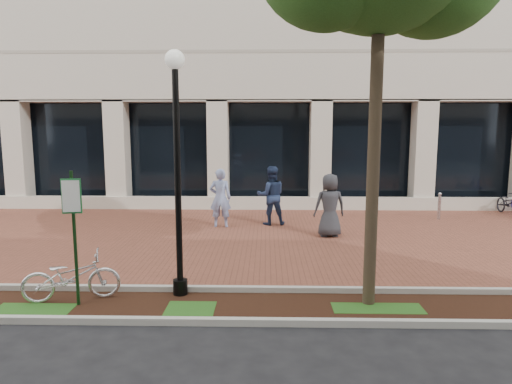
{
  "coord_description": "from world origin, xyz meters",
  "views": [
    {
      "loc": [
        -0.1,
        -13.05,
        3.22
      ],
      "look_at": [
        -0.38,
        -0.8,
        1.45
      ],
      "focal_mm": 32.0,
      "sensor_mm": 36.0,
      "label": 1
    }
  ],
  "objects_px": {
    "parking_sign": "(74,221)",
    "lamppost": "(177,161)",
    "locked_bicycle": "(71,277)",
    "pedestrian_left": "(220,198)",
    "bollard": "(439,206)",
    "pedestrian_right": "(330,205)",
    "pedestrian_mid": "(271,196)"
  },
  "relations": [
    {
      "from": "parking_sign",
      "to": "lamppost",
      "type": "height_order",
      "value": "lamppost"
    },
    {
      "from": "locked_bicycle",
      "to": "pedestrian_left",
      "type": "distance_m",
      "value": 6.7
    },
    {
      "from": "bollard",
      "to": "pedestrian_left",
      "type": "bearing_deg",
      "value": -169.95
    },
    {
      "from": "pedestrian_left",
      "to": "pedestrian_right",
      "type": "relative_size",
      "value": 1.01
    },
    {
      "from": "lamppost",
      "to": "pedestrian_left",
      "type": "height_order",
      "value": "lamppost"
    },
    {
      "from": "lamppost",
      "to": "pedestrian_mid",
      "type": "height_order",
      "value": "lamppost"
    },
    {
      "from": "lamppost",
      "to": "locked_bicycle",
      "type": "bearing_deg",
      "value": -170.15
    },
    {
      "from": "lamppost",
      "to": "bollard",
      "type": "distance_m",
      "value": 10.8
    },
    {
      "from": "parking_sign",
      "to": "pedestrian_right",
      "type": "distance_m",
      "value": 7.52
    },
    {
      "from": "pedestrian_left",
      "to": "pedestrian_right",
      "type": "bearing_deg",
      "value": 158.69
    },
    {
      "from": "locked_bicycle",
      "to": "pedestrian_right",
      "type": "relative_size",
      "value": 0.94
    },
    {
      "from": "parking_sign",
      "to": "pedestrian_mid",
      "type": "xyz_separation_m",
      "value": [
        3.56,
        6.99,
        -0.59
      ]
    },
    {
      "from": "pedestrian_right",
      "to": "bollard",
      "type": "bearing_deg",
      "value": -156.25
    },
    {
      "from": "pedestrian_mid",
      "to": "pedestrian_left",
      "type": "bearing_deg",
      "value": 7.22
    },
    {
      "from": "locked_bicycle",
      "to": "pedestrian_mid",
      "type": "height_order",
      "value": "pedestrian_mid"
    },
    {
      "from": "lamppost",
      "to": "pedestrian_left",
      "type": "relative_size",
      "value": 2.42
    },
    {
      "from": "parking_sign",
      "to": "pedestrian_left",
      "type": "bearing_deg",
      "value": 63.81
    },
    {
      "from": "lamppost",
      "to": "pedestrian_mid",
      "type": "relative_size",
      "value": 2.37
    },
    {
      "from": "lamppost",
      "to": "pedestrian_mid",
      "type": "bearing_deg",
      "value": 74.23
    },
    {
      "from": "locked_bicycle",
      "to": "pedestrian_mid",
      "type": "relative_size",
      "value": 0.9
    },
    {
      "from": "lamppost",
      "to": "pedestrian_mid",
      "type": "xyz_separation_m",
      "value": [
        1.81,
        6.41,
        -1.61
      ]
    },
    {
      "from": "pedestrian_mid",
      "to": "pedestrian_right",
      "type": "distance_m",
      "value": 2.37
    },
    {
      "from": "pedestrian_left",
      "to": "bollard",
      "type": "relative_size",
      "value": 1.96
    },
    {
      "from": "pedestrian_left",
      "to": "bollard",
      "type": "bearing_deg",
      "value": -170.92
    },
    {
      "from": "lamppost",
      "to": "parking_sign",
      "type": "bearing_deg",
      "value": -161.63
    },
    {
      "from": "pedestrian_right",
      "to": "pedestrian_left",
      "type": "bearing_deg",
      "value": -28.21
    },
    {
      "from": "lamppost",
      "to": "locked_bicycle",
      "type": "xyz_separation_m",
      "value": [
        -1.96,
        -0.34,
        -2.13
      ]
    },
    {
      "from": "locked_bicycle",
      "to": "bollard",
      "type": "height_order",
      "value": "bollard"
    },
    {
      "from": "pedestrian_mid",
      "to": "bollard",
      "type": "height_order",
      "value": "pedestrian_mid"
    },
    {
      "from": "locked_bicycle",
      "to": "bollard",
      "type": "relative_size",
      "value": 1.82
    },
    {
      "from": "parking_sign",
      "to": "pedestrian_left",
      "type": "height_order",
      "value": "parking_sign"
    },
    {
      "from": "pedestrian_left",
      "to": "pedestrian_right",
      "type": "height_order",
      "value": "pedestrian_left"
    }
  ]
}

